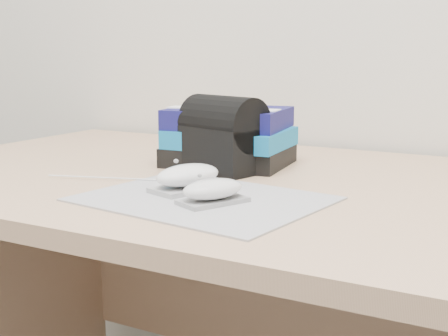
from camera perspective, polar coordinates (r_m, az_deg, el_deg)
The scene contains 7 objects.
desk at distance 1.18m, azimuth 8.25°, elevation -12.09°, with size 1.60×0.80×0.73m.
mousepad at distance 0.94m, azimuth -1.93°, elevation -2.85°, with size 0.35×0.27×0.00m, color gray.
mouse_rear at distance 0.98m, azimuth -3.32°, elevation -0.86°, with size 0.10×0.13×0.05m.
mouse_front at distance 0.90m, azimuth -1.03°, elevation -2.13°, with size 0.09×0.11×0.04m.
usb_cable at distance 1.10m, azimuth -10.78°, elevation -0.89°, with size 0.00×0.00×0.21m, color white.
book_stack at distance 1.22m, azimuth 0.48°, elevation 2.86°, with size 0.25×0.21×0.11m.
pouch at distance 1.15m, azimuth 0.00°, elevation 3.05°, with size 0.17×0.14×0.14m.
Camera 1 is at (0.37, 0.62, 0.95)m, focal length 50.00 mm.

